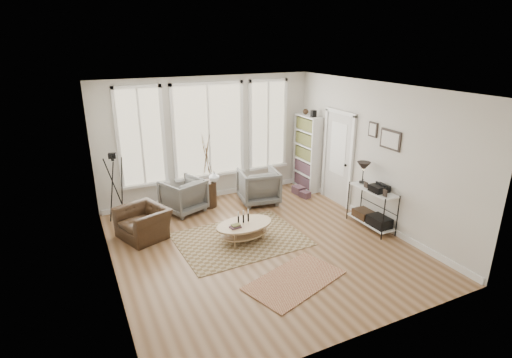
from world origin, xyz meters
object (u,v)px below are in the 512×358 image
armchair_right (259,186)px  side_table (207,173)px  accent_chair (143,223)px  low_shelf (372,204)px  bookcase (307,153)px  coffee_table (244,227)px  armchair_left (183,195)px

armchair_right → side_table: (-1.15, 0.30, 0.41)m
side_table → accent_chair: bearing=-151.3°
low_shelf → accent_chair: (-4.27, 1.60, -0.21)m
bookcase → coffee_table: bearing=-143.8°
bookcase → armchair_left: bookcase is taller
armchair_left → accent_chair: armchair_left is taller
bookcase → armchair_right: (-1.54, -0.32, -0.55)m
armchair_left → accent_chair: 1.35m
low_shelf → armchair_right: bearing=124.0°
armchair_left → accent_chair: bearing=17.3°
armchair_left → armchair_right: (1.75, -0.25, 0.03)m
armchair_left → armchair_right: armchair_right is taller
armchair_right → accent_chair: 2.86m
coffee_table → side_table: 1.98m
armchair_right → accent_chair: armchair_right is taller
bookcase → side_table: size_ratio=1.22×
bookcase → armchair_right: size_ratio=2.31×
coffee_table → armchair_left: (-0.65, 1.86, 0.10)m
bookcase → coffee_table: bookcase is taller
side_table → armchair_right: bearing=-14.4°
bookcase → accent_chair: bookcase is taller
bookcase → armchair_right: 1.67m
armchair_right → low_shelf: bearing=133.7°
bookcase → accent_chair: size_ratio=2.23×
coffee_table → side_table: side_table is taller
accent_chair → side_table: bearing=97.5°
low_shelf → armchair_left: low_shelf is taller
bookcase → low_shelf: size_ratio=1.58×
coffee_table → armchair_right: (1.10, 1.61, 0.13)m
armchair_left → side_table: side_table is taller
armchair_right → coffee_table: bearing=65.4°
side_table → low_shelf: bearing=-43.4°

